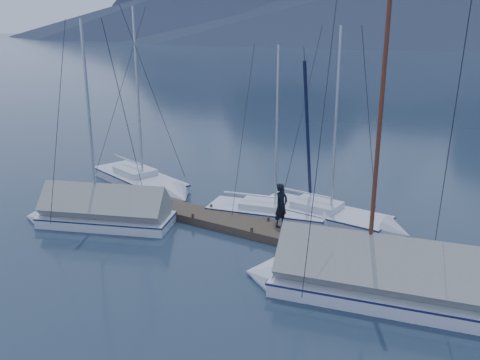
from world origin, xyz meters
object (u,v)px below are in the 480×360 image
at_px(sailboat_open_right, 341,219).
at_px(sailboat_covered_near, 362,280).
at_px(sailboat_covered_far, 95,214).
at_px(person, 281,205).
at_px(sailboat_open_left, 148,184).
at_px(sailboat_open_mid, 284,215).

xyz_separation_m(sailboat_open_right, sailboat_covered_near, (2.88, -5.60, 0.36)).
bearing_deg(sailboat_covered_far, person, 24.18).
bearing_deg(person, sailboat_covered_far, 124.44).
xyz_separation_m(sailboat_open_left, sailboat_covered_far, (1.56, -5.19, 0.29)).
relative_size(sailboat_open_left, person, 5.51).
height_order(sailboat_open_mid, sailboat_covered_far, sailboat_covered_far).
bearing_deg(sailboat_open_mid, person, -67.92).
bearing_deg(person, sailboat_open_left, 88.70).
xyz_separation_m(sailboat_open_left, sailboat_open_mid, (8.32, -0.16, -0.03)).
bearing_deg(sailboat_open_mid, sailboat_covered_near, -42.20).
distance_m(sailboat_open_mid, sailboat_covered_near, 7.07).
height_order(sailboat_covered_near, sailboat_covered_far, sailboat_covered_near).
distance_m(sailboat_open_right, sailboat_covered_far, 10.86).
relative_size(sailboat_open_mid, sailboat_covered_far, 0.88).
relative_size(sailboat_covered_near, person, 5.64).
bearing_deg(person, sailboat_open_mid, 32.34).
xyz_separation_m(sailboat_open_mid, sailboat_covered_far, (-6.77, -5.03, 0.32)).
bearing_deg(sailboat_open_mid, sailboat_open_left, 178.90).
xyz_separation_m(sailboat_open_right, person, (-1.67, -2.54, 1.11)).
relative_size(sailboat_open_mid, person, 4.51).
xyz_separation_m(sailboat_open_left, sailboat_open_right, (10.68, 0.70, -0.02)).
bearing_deg(sailboat_open_left, sailboat_covered_far, -73.29).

